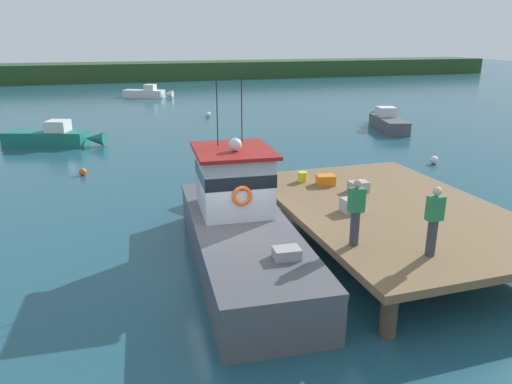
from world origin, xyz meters
The scene contains 16 objects.
ground_plane centered at (0.00, 0.00, 0.00)m, with size 200.00×200.00×0.00m, color #1E4C5B.
dock centered at (4.80, 0.00, 1.07)m, with size 6.00×9.00×1.20m.
main_fishing_boat centered at (0.24, 0.41, 1.01)m, with size 3.12×9.91×4.80m.
crate_stack_mid_dock centered at (4.54, 1.49, 1.37)m, with size 0.60×0.44×0.34m, color #9E9EA3.
crate_single_far centered at (3.87, 2.49, 1.37)m, with size 0.60×0.44×0.33m, color orange.
crate_stack_near_edge centered at (3.47, -0.06, 1.39)m, with size 0.60×0.44×0.38m, color #9E9EA3.
bait_bucket centered at (3.26, 3.07, 1.37)m, with size 0.32×0.32×0.34m, color yellow.
deckhand_by_the_boat centered at (3.77, -3.20, 2.06)m, with size 0.36×0.22×1.63m.
deckhand_further_back centered at (2.39, -2.16, 2.06)m, with size 0.36×0.22×1.63m.
moored_boat_outer_mooring centered at (15.12, 16.48, 0.49)m, with size 2.49×5.67×1.42m.
moored_boat_near_channel centered at (-6.01, 17.67, 0.50)m, with size 5.72×2.95×1.44m.
moored_boat_far_right centered at (1.28, 39.32, 0.45)m, with size 5.07×3.31×1.32m.
mooring_buoy_spare_mooring centered at (-4.23, 10.59, 0.17)m, with size 0.34×0.34×0.34m, color #EA5B19.
mooring_buoy_outer centered at (4.58, 24.96, 0.21)m, with size 0.43×0.43×0.43m, color silver.
mooring_buoy_inshore centered at (12.17, 7.55, 0.20)m, with size 0.39×0.39×0.39m, color silver.
far_shoreline centered at (0.00, 62.00, 1.20)m, with size 120.00×8.00×2.40m, color #284723.
Camera 1 is at (-2.99, -11.43, 5.94)m, focal length 33.41 mm.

